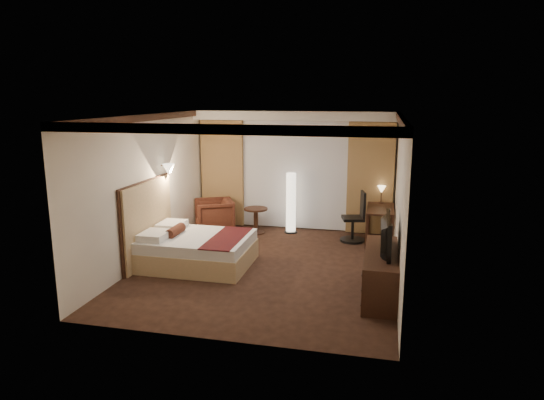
% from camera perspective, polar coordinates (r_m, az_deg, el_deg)
% --- Properties ---
extents(floor, '(4.50, 5.50, 0.01)m').
position_cam_1_polar(floor, '(8.83, -0.59, -7.85)').
color(floor, black).
rests_on(floor, ground).
extents(ceiling, '(4.50, 5.50, 0.01)m').
position_cam_1_polar(ceiling, '(8.30, -0.63, 9.94)').
color(ceiling, white).
rests_on(ceiling, back_wall).
extents(back_wall, '(4.50, 0.02, 2.70)m').
position_cam_1_polar(back_wall, '(11.11, 2.74, 3.49)').
color(back_wall, beige).
rests_on(back_wall, floor).
extents(left_wall, '(0.02, 5.50, 2.70)m').
position_cam_1_polar(left_wall, '(9.25, -14.30, 1.37)').
color(left_wall, beige).
rests_on(left_wall, floor).
extents(right_wall, '(0.02, 5.50, 2.70)m').
position_cam_1_polar(right_wall, '(8.24, 14.78, 0.05)').
color(right_wall, beige).
rests_on(right_wall, floor).
extents(crown_molding, '(4.50, 5.50, 0.12)m').
position_cam_1_polar(crown_molding, '(8.30, -0.63, 9.53)').
color(crown_molding, black).
rests_on(crown_molding, ceiling).
extents(soffit, '(4.50, 0.50, 0.20)m').
position_cam_1_polar(soffit, '(10.75, 2.57, 9.90)').
color(soffit, white).
rests_on(soffit, ceiling).
extents(curtain_sheer, '(2.48, 0.04, 2.45)m').
position_cam_1_polar(curtain_sheer, '(11.05, 2.66, 2.92)').
color(curtain_sheer, silver).
rests_on(curtain_sheer, back_wall).
extents(curtain_left_drape, '(1.00, 0.14, 2.45)m').
position_cam_1_polar(curtain_left_drape, '(11.42, -5.83, 3.17)').
color(curtain_left_drape, tan).
rests_on(curtain_left_drape, back_wall).
extents(curtain_right_drape, '(1.00, 0.14, 2.45)m').
position_cam_1_polar(curtain_right_drape, '(10.82, 11.50, 2.49)').
color(curtain_right_drape, tan).
rests_on(curtain_right_drape, back_wall).
extents(wall_sconce, '(0.24, 0.24, 0.24)m').
position_cam_1_polar(wall_sconce, '(9.61, -12.05, 3.51)').
color(wall_sconce, white).
rests_on(wall_sconce, left_wall).
extents(bed, '(1.89, 1.47, 0.55)m').
position_cam_1_polar(bed, '(8.93, -8.72, -5.89)').
color(bed, white).
rests_on(bed, floor).
extents(headboard, '(0.12, 1.77, 1.50)m').
position_cam_1_polar(headboard, '(9.18, -14.37, -2.55)').
color(headboard, tan).
rests_on(headboard, floor).
extents(armchair, '(1.04, 1.06, 0.83)m').
position_cam_1_polar(armchair, '(10.95, -6.83, -1.68)').
color(armchair, '#431F14').
rests_on(armchair, floor).
extents(side_table, '(0.53, 0.53, 0.58)m').
position_cam_1_polar(side_table, '(10.84, -1.90, -2.45)').
color(side_table, black).
rests_on(side_table, floor).
extents(floor_lamp, '(0.29, 0.29, 1.37)m').
position_cam_1_polar(floor_lamp, '(10.80, 2.25, -0.34)').
color(floor_lamp, white).
rests_on(floor_lamp, floor).
extents(desk, '(0.55, 1.19, 0.75)m').
position_cam_1_polar(desk, '(10.39, 12.57, -2.89)').
color(desk, black).
rests_on(desk, floor).
extents(desk_lamp, '(0.18, 0.18, 0.34)m').
position_cam_1_polar(desk_lamp, '(10.70, 12.73, 0.53)').
color(desk_lamp, '#FFD899').
rests_on(desk_lamp, desk).
extents(office_chair, '(0.62, 0.62, 1.08)m').
position_cam_1_polar(office_chair, '(10.32, 9.51, -1.93)').
color(office_chair, black).
rests_on(office_chair, floor).
extents(dresser, '(0.50, 1.78, 0.69)m').
position_cam_1_polar(dresser, '(7.74, 12.66, -8.37)').
color(dresser, black).
rests_on(dresser, floor).
extents(television, '(0.67, 1.14, 0.15)m').
position_cam_1_polar(television, '(7.53, 12.67, -3.58)').
color(television, black).
rests_on(television, dresser).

